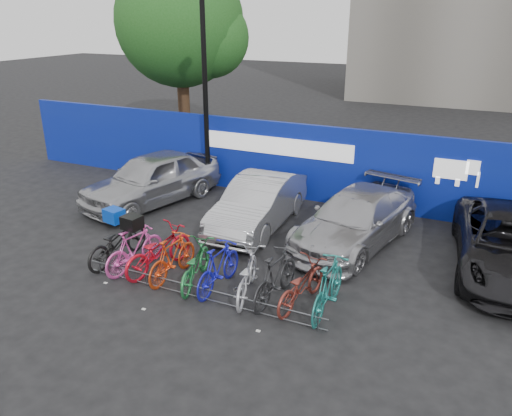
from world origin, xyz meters
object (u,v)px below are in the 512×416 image
Objects in this scene: bike_7 at (276,277)px; bike_1 at (135,249)px; bike_6 at (246,275)px; car_3 at (511,244)px; bike_5 at (219,267)px; bike_0 at (117,241)px; tree at (185,25)px; car_1 at (258,203)px; lamppost at (205,91)px; bike_2 at (158,250)px; bike_8 at (301,285)px; bike_9 at (328,287)px; car_2 at (356,219)px; car_0 at (152,179)px; bike_3 at (172,258)px; bike_rack at (198,292)px; bike_4 at (195,265)px.

bike_1 is at bearing 7.49° from bike_7.
car_3 is at bearing -159.30° from bike_6.
bike_5 is at bearing 9.45° from bike_7.
bike_6 is (3.46, -0.12, -0.03)m from bike_0.
bike_7 is at bearing -167.24° from bike_1.
bike_6 is (-4.97, -3.45, -0.21)m from car_3.
tree is 1.87× the size of car_1.
bike_5 is (2.81, -0.13, 0.01)m from bike_0.
lamppost is 6.26m from bike_1.
bike_1 is 0.88× the size of bike_2.
bike_5 is (1.64, -0.14, 0.00)m from bike_2.
bike_8 is 0.95× the size of bike_9.
bike_0 is at bearing -132.55° from car_2.
car_3 is at bearing -128.76° from bike_8.
car_0 is (-1.00, -1.72, -2.48)m from lamppost.
car_3 reaches higher than bike_9.
bike_7 is at bearing -61.53° from car_1.
lamppost is at bearing -41.71° from bike_9.
bike_2 reaches higher than bike_3.
bike_rack is 1.21× the size of car_2.
bike_6 is (0.84, 0.55, 0.32)m from bike_rack.
car_3 is 7.98m from bike_2.
car_1 is 2.29× the size of bike_6.
tree is 1.68× the size of car_0.
bike_rack is 2.73m from bike_0.
car_1 is at bearing -101.53° from bike_4.
bike_rack is at bearing 19.25° from bike_6.
tree is 12.18m from bike_2.
bike_7 reaches higher than bike_8.
lamppost is 1.32× the size of car_0.
bike_6 is (2.29, -0.14, -0.04)m from bike_2.
bike_4 is 0.98× the size of bike_7.
bike_2 is (5.32, -9.97, -4.55)m from tree.
car_1 is 2.12× the size of bike_2.
bike_1 reaches higher than bike_6.
car_1 is 4.48m from bike_9.
bike_2 is at bearing 4.37° from bike_7.
bike_7 is at bearing -174.56° from bike_3.
car_0 reaches higher than bike_4.
car_2 is at bearing -126.15° from bike_6.
car_0 is 10.01m from car_3.
car_2 reaches higher than bike_1.
tree is at bearing -53.96° from bike_1.
car_0 is at bearing -50.54° from bike_6.
car_3 is 2.73× the size of bike_6.
car_1 is 3.95m from bike_0.
car_1 is 3.66m from bike_6.
bike_8 is (0.53, 0.06, -0.08)m from bike_7.
car_1 reaches higher than car_2.
bike_rack is 7.08m from car_3.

